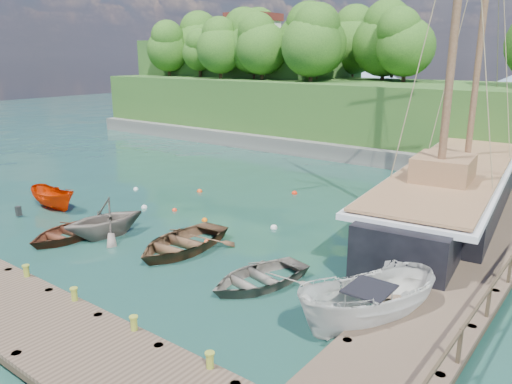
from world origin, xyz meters
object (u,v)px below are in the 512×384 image
motorboat_orange (55,209)px  schooner (452,195)px  cabin_boat_white (367,330)px  rowboat_0 (70,238)px  rowboat_3 (258,285)px  rowboat_2 (182,250)px  rowboat_1 (106,236)px

motorboat_orange → schooner: bearing=-53.7°
cabin_boat_white → schooner: size_ratio=0.19×
rowboat_0 → rowboat_3: size_ratio=0.99×
rowboat_2 → schooner: (7.91, 12.33, 1.14)m
schooner → rowboat_3: bearing=-109.9°
motorboat_orange → cabin_boat_white: size_ratio=0.70×
rowboat_2 → motorboat_orange: 10.17m
rowboat_1 → rowboat_3: rowboat_1 is taller
rowboat_1 → rowboat_2: (4.16, 0.95, 0.00)m
schooner → motorboat_orange: bearing=-152.2°
rowboat_2 → schooner: schooner is taller
rowboat_1 → schooner: bearing=61.0°
rowboat_3 → rowboat_2: bearing=-174.2°
rowboat_1 → rowboat_0: bearing=-120.8°
rowboat_2 → rowboat_3: (4.78, -0.69, 0.00)m
rowboat_1 → motorboat_orange: size_ratio=1.03×
rowboat_3 → motorboat_orange: bearing=-168.7°
rowboat_3 → schooner: (3.13, 13.02, 1.14)m
rowboat_1 → rowboat_2: rowboat_1 is taller
rowboat_0 → cabin_boat_white: bearing=-0.8°
rowboat_0 → rowboat_2: size_ratio=0.85×
motorboat_orange → cabin_boat_white: 19.63m
motorboat_orange → schooner: schooner is taller
rowboat_1 → schooner: 17.98m
rowboat_3 → rowboat_1: bearing=-164.3°
rowboat_3 → motorboat_orange: 14.97m
rowboat_0 → rowboat_1: (1.17, 1.20, 0.00)m
cabin_boat_white → rowboat_3: bearing=-161.8°
rowboat_0 → schooner: 19.65m
rowboat_2 → cabin_boat_white: size_ratio=0.94×
rowboat_0 → schooner: bearing=42.8°
rowboat_1 → schooner: size_ratio=0.14×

